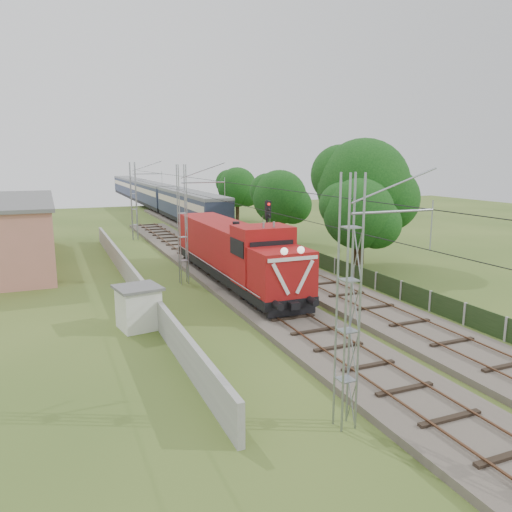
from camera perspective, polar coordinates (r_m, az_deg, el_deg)
name	(u,v)px	position (r m, az deg, el deg)	size (l,w,h in m)	color
ground	(307,334)	(24.69, 5.86, -8.81)	(140.00, 140.00, 0.00)	#3B541F
track_main	(253,294)	(30.67, -0.38, -4.41)	(4.20, 70.00, 0.45)	#6B6054
track_side	(249,252)	(44.24, -0.78, 0.43)	(4.20, 80.00, 0.45)	#6B6054
catenary	(183,224)	(33.66, -8.30, 3.59)	(3.31, 70.00, 8.00)	gray
boundary_wall	(132,277)	(33.57, -14.03, -2.38)	(0.25, 40.00, 1.50)	#9E9E99
fence	(401,290)	(31.21, 16.26, -3.79)	(0.12, 32.00, 1.20)	black
locomotive	(234,251)	(33.22, -2.57, 0.56)	(3.12, 17.80, 4.52)	black
coach_rake	(152,193)	(85.80, -11.82, 7.05)	(3.21, 71.57, 3.71)	black
signal_post	(268,225)	(35.16, 1.33, 3.61)	(0.61, 0.48, 5.53)	black
relay_hut	(139,307)	(25.68, -13.28, -5.71)	(2.41, 2.41, 2.16)	silver
tree_a	(360,214)	(37.09, 11.75, 4.68)	(5.42, 5.16, 7.02)	#372616
tree_b	(364,187)	(40.36, 12.26, 7.77)	(7.67, 7.31, 9.95)	#372616
tree_c	(280,198)	(49.56, 2.78, 6.65)	(5.62, 5.35, 7.28)	#372616
tree_d	(238,188)	(67.70, -2.10, 7.82)	(5.56, 5.30, 7.21)	#372616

